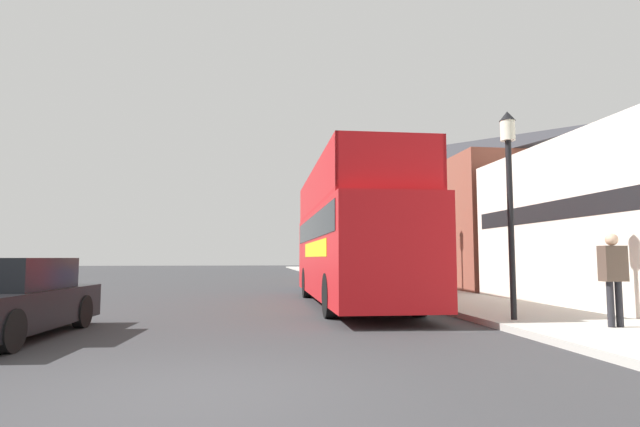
{
  "coord_description": "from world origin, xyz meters",
  "views": [
    {
      "loc": [
        0.5,
        -5.62,
        1.47
      ],
      "look_at": [
        2.49,
        9.35,
        2.82
      ],
      "focal_mm": 28.0,
      "sensor_mm": 36.0,
      "label": 1
    }
  ],
  "objects_px": {
    "pedestrian_second": "(613,270)",
    "lamp_post_second": "(392,203)",
    "parked_car_far_side": "(8,301)",
    "lamp_post_nearest": "(509,174)",
    "parked_car_ahead_of_bus": "(335,273)",
    "tour_bus": "(351,245)"
  },
  "relations": [
    {
      "from": "parked_car_far_side",
      "to": "tour_bus",
      "type": "bearing_deg",
      "value": -140.38
    },
    {
      "from": "lamp_post_nearest",
      "to": "lamp_post_second",
      "type": "bearing_deg",
      "value": 90.36
    },
    {
      "from": "pedestrian_second",
      "to": "lamp_post_second",
      "type": "bearing_deg",
      "value": 97.51
    },
    {
      "from": "tour_bus",
      "to": "lamp_post_second",
      "type": "bearing_deg",
      "value": 59.58
    },
    {
      "from": "tour_bus",
      "to": "parked_car_ahead_of_bus",
      "type": "relative_size",
      "value": 2.61
    },
    {
      "from": "parked_car_far_side",
      "to": "lamp_post_nearest",
      "type": "relative_size",
      "value": 1.01
    },
    {
      "from": "parked_car_ahead_of_bus",
      "to": "lamp_post_nearest",
      "type": "bearing_deg",
      "value": -84.94
    },
    {
      "from": "tour_bus",
      "to": "lamp_post_nearest",
      "type": "bearing_deg",
      "value": -62.65
    },
    {
      "from": "pedestrian_second",
      "to": "lamp_post_nearest",
      "type": "bearing_deg",
      "value": 134.67
    },
    {
      "from": "tour_bus",
      "to": "lamp_post_nearest",
      "type": "distance_m",
      "value": 5.94
    },
    {
      "from": "tour_bus",
      "to": "pedestrian_second",
      "type": "height_order",
      "value": "tour_bus"
    },
    {
      "from": "lamp_post_nearest",
      "to": "parked_car_ahead_of_bus",
      "type": "bearing_deg",
      "value": 97.81
    },
    {
      "from": "parked_car_ahead_of_bus",
      "to": "lamp_post_nearest",
      "type": "relative_size",
      "value": 0.89
    },
    {
      "from": "tour_bus",
      "to": "pedestrian_second",
      "type": "bearing_deg",
      "value": -58.12
    },
    {
      "from": "parked_car_ahead_of_bus",
      "to": "lamp_post_second",
      "type": "bearing_deg",
      "value": -67.82
    },
    {
      "from": "pedestrian_second",
      "to": "lamp_post_nearest",
      "type": "xyz_separation_m",
      "value": [
        -1.34,
        1.36,
        2.09
      ]
    },
    {
      "from": "parked_car_ahead_of_bus",
      "to": "parked_car_far_side",
      "type": "bearing_deg",
      "value": -124.55
    },
    {
      "from": "parked_car_far_side",
      "to": "lamp_post_nearest",
      "type": "bearing_deg",
      "value": -174.68
    },
    {
      "from": "parked_car_far_side",
      "to": "lamp_post_second",
      "type": "bearing_deg",
      "value": -132.88
    },
    {
      "from": "tour_bus",
      "to": "lamp_post_nearest",
      "type": "height_order",
      "value": "lamp_post_nearest"
    },
    {
      "from": "tour_bus",
      "to": "pedestrian_second",
      "type": "xyz_separation_m",
      "value": [
        3.91,
        -6.52,
        -0.65
      ]
    },
    {
      "from": "parked_car_ahead_of_bus",
      "to": "lamp_post_second",
      "type": "distance_m",
      "value": 5.05
    }
  ]
}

